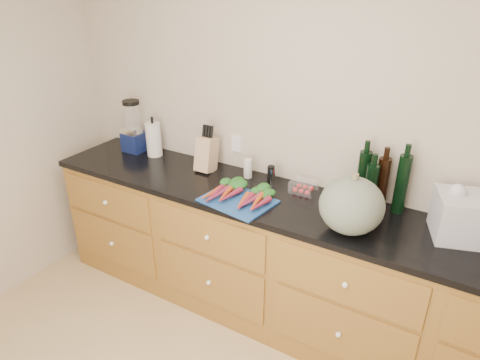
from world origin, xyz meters
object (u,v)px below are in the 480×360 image
Objects in this scene: cutting_board at (238,201)px; carrots at (242,193)px; knife_block at (207,154)px; blender_appliance at (134,129)px; paper_towel at (154,139)px; squash at (352,205)px; tomato_box at (303,187)px.

carrots is at bearing 90.00° from cutting_board.
cutting_board is at bearing -34.33° from knife_block.
blender_appliance is at bearing 164.52° from cutting_board.
knife_block is at bearing -2.25° from paper_towel.
squash reaches higher than cutting_board.
cutting_board is 0.45m from tomato_box.
tomato_box reaches higher than cutting_board.
carrots is (0.00, 0.05, 0.03)m from cutting_board.
tomato_box is (-0.40, 0.30, -0.12)m from squash.
carrots is 0.51m from knife_block.
tomato_box reaches higher than carrots.
tomato_box is (0.30, 0.28, 0.00)m from carrots.
tomato_box is (0.74, 0.03, -0.09)m from knife_block.
cutting_board is 0.54m from knife_block.
tomato_box is at bearing 0.48° from blender_appliance.
blender_appliance reaches higher than paper_towel.
squash reaches higher than carrots.
squash is 0.86× the size of blender_appliance.
paper_towel reaches higher than tomato_box.
cutting_board is 2.66× the size of tomato_box.
blender_appliance is 1.67× the size of knife_block.
carrots reaches higher than cutting_board.
blender_appliance is at bearing 178.56° from knife_block.
paper_towel is 1.07× the size of knife_block.
carrots is 1.03× the size of blender_appliance.
squash is at bearing 2.29° from cutting_board.
tomato_box is (1.25, 0.01, -0.09)m from paper_towel.
blender_appliance reaches higher than cutting_board.
blender_appliance is (-1.15, 0.27, 0.14)m from carrots.
squash is 1.67m from paper_towel.
blender_appliance is 2.55× the size of tomato_box.
squash is 1.87m from blender_appliance.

